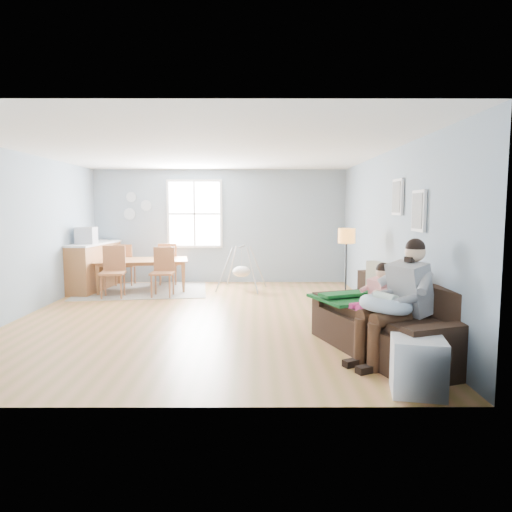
{
  "coord_description": "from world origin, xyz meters",
  "views": [
    {
      "loc": [
        0.84,
        -7.44,
        1.79
      ],
      "look_at": [
        0.86,
        0.03,
        1.0
      ],
      "focal_mm": 32.0,
      "sensor_mm": 36.0,
      "label": 1
    }
  ],
  "objects_px": {
    "floor_lamp": "(346,243)",
    "dining_table": "(143,275)",
    "counter": "(94,266)",
    "baby_swing": "(242,271)",
    "chair_sw": "(113,268)",
    "chair_nw": "(124,262)",
    "storage_cube": "(417,366)",
    "chair_ne": "(168,261)",
    "father": "(398,297)",
    "monitor": "(86,235)",
    "toddler": "(376,291)",
    "chair_se": "(163,268)",
    "sofa": "(391,328)"
  },
  "relations": [
    {
      "from": "floor_lamp",
      "to": "dining_table",
      "type": "relative_size",
      "value": 0.74
    },
    {
      "from": "counter",
      "to": "baby_swing",
      "type": "distance_m",
      "value": 3.25
    },
    {
      "from": "chair_sw",
      "to": "baby_swing",
      "type": "bearing_deg",
      "value": 16.41
    },
    {
      "from": "chair_nw",
      "to": "baby_swing",
      "type": "height_order",
      "value": "baby_swing"
    },
    {
      "from": "storage_cube",
      "to": "chair_nw",
      "type": "relative_size",
      "value": 0.59
    },
    {
      "from": "chair_ne",
      "to": "baby_swing",
      "type": "distance_m",
      "value": 1.87
    },
    {
      "from": "chair_sw",
      "to": "chair_nw",
      "type": "relative_size",
      "value": 1.07
    },
    {
      "from": "floor_lamp",
      "to": "storage_cube",
      "type": "height_order",
      "value": "floor_lamp"
    },
    {
      "from": "father",
      "to": "counter",
      "type": "height_order",
      "value": "father"
    },
    {
      "from": "counter",
      "to": "monitor",
      "type": "distance_m",
      "value": 0.78
    },
    {
      "from": "floor_lamp",
      "to": "chair_sw",
      "type": "height_order",
      "value": "floor_lamp"
    },
    {
      "from": "chair_ne",
      "to": "monitor",
      "type": "distance_m",
      "value": 1.9
    },
    {
      "from": "toddler",
      "to": "storage_cube",
      "type": "xyz_separation_m",
      "value": [
        0.04,
        -1.42,
        -0.47
      ]
    },
    {
      "from": "storage_cube",
      "to": "baby_swing",
      "type": "xyz_separation_m",
      "value": [
        -1.85,
        5.59,
        0.16
      ]
    },
    {
      "from": "storage_cube",
      "to": "counter",
      "type": "height_order",
      "value": "counter"
    },
    {
      "from": "dining_table",
      "to": "counter",
      "type": "distance_m",
      "value": 1.13
    },
    {
      "from": "toddler",
      "to": "chair_se",
      "type": "distance_m",
      "value": 4.9
    },
    {
      "from": "dining_table",
      "to": "chair_se",
      "type": "bearing_deg",
      "value": -56.17
    },
    {
      "from": "dining_table",
      "to": "floor_lamp",
      "type": "bearing_deg",
      "value": -35.22
    },
    {
      "from": "storage_cube",
      "to": "baby_swing",
      "type": "height_order",
      "value": "baby_swing"
    },
    {
      "from": "chair_sw",
      "to": "floor_lamp",
      "type": "bearing_deg",
      "value": -15.39
    },
    {
      "from": "father",
      "to": "baby_swing",
      "type": "xyz_separation_m",
      "value": [
        -1.94,
        4.69,
        -0.34
      ]
    },
    {
      "from": "father",
      "to": "storage_cube",
      "type": "height_order",
      "value": "father"
    },
    {
      "from": "chair_ne",
      "to": "storage_cube",
      "type": "bearing_deg",
      "value": -60.2
    },
    {
      "from": "toddler",
      "to": "monitor",
      "type": "xyz_separation_m",
      "value": [
        -5.08,
        3.93,
        0.47
      ]
    },
    {
      "from": "father",
      "to": "dining_table",
      "type": "bearing_deg",
      "value": 131.31
    },
    {
      "from": "toddler",
      "to": "chair_se",
      "type": "relative_size",
      "value": 0.88
    },
    {
      "from": "dining_table",
      "to": "chair_sw",
      "type": "height_order",
      "value": "chair_sw"
    },
    {
      "from": "sofa",
      "to": "monitor",
      "type": "height_order",
      "value": "monitor"
    },
    {
      "from": "floor_lamp",
      "to": "chair_se",
      "type": "xyz_separation_m",
      "value": [
        -3.45,
        1.33,
        -0.62
      ]
    },
    {
      "from": "floor_lamp",
      "to": "storage_cube",
      "type": "distance_m",
      "value": 3.73
    },
    {
      "from": "father",
      "to": "storage_cube",
      "type": "distance_m",
      "value": 1.03
    },
    {
      "from": "chair_nw",
      "to": "chair_se",
      "type": "bearing_deg",
      "value": -46.82
    },
    {
      "from": "father",
      "to": "chair_nw",
      "type": "distance_m",
      "value": 7.02
    },
    {
      "from": "dining_table",
      "to": "chair_nw",
      "type": "relative_size",
      "value": 2.0
    },
    {
      "from": "dining_table",
      "to": "counter",
      "type": "height_order",
      "value": "counter"
    },
    {
      "from": "floor_lamp",
      "to": "counter",
      "type": "height_order",
      "value": "floor_lamp"
    },
    {
      "from": "sofa",
      "to": "toddler",
      "type": "bearing_deg",
      "value": 130.4
    },
    {
      "from": "chair_nw",
      "to": "monitor",
      "type": "xyz_separation_m",
      "value": [
        -0.55,
        -0.81,
        0.66
      ]
    },
    {
      "from": "floor_lamp",
      "to": "storage_cube",
      "type": "xyz_separation_m",
      "value": [
        -0.02,
        -3.62,
        -0.92
      ]
    },
    {
      "from": "chair_nw",
      "to": "counter",
      "type": "relative_size",
      "value": 0.51
    },
    {
      "from": "floor_lamp",
      "to": "chair_se",
      "type": "bearing_deg",
      "value": 158.96
    },
    {
      "from": "father",
      "to": "chair_se",
      "type": "distance_m",
      "value": 5.36
    },
    {
      "from": "sofa",
      "to": "monitor",
      "type": "distance_m",
      "value": 6.71
    },
    {
      "from": "chair_se",
      "to": "chair_nw",
      "type": "bearing_deg",
      "value": 133.18
    },
    {
      "from": "sofa",
      "to": "chair_se",
      "type": "distance_m",
      "value": 5.13
    },
    {
      "from": "storage_cube",
      "to": "baby_swing",
      "type": "relative_size",
      "value": 0.5
    },
    {
      "from": "floor_lamp",
      "to": "storage_cube",
      "type": "bearing_deg",
      "value": -90.38
    },
    {
      "from": "father",
      "to": "counter",
      "type": "relative_size",
      "value": 0.76
    },
    {
      "from": "father",
      "to": "floor_lamp",
      "type": "distance_m",
      "value": 2.75
    }
  ]
}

